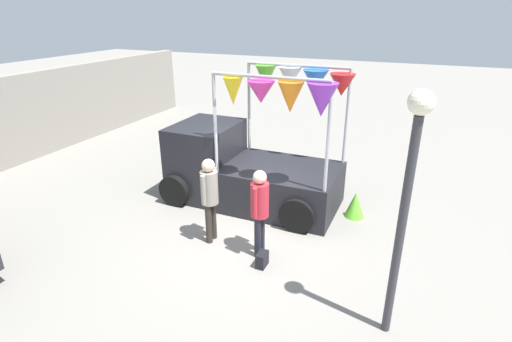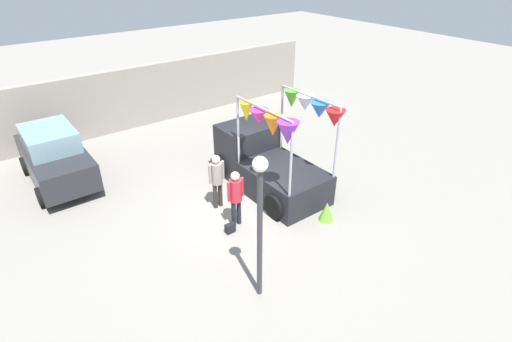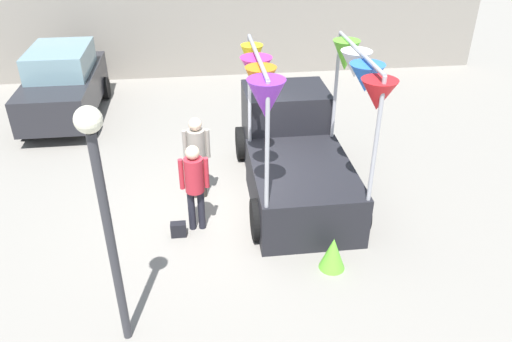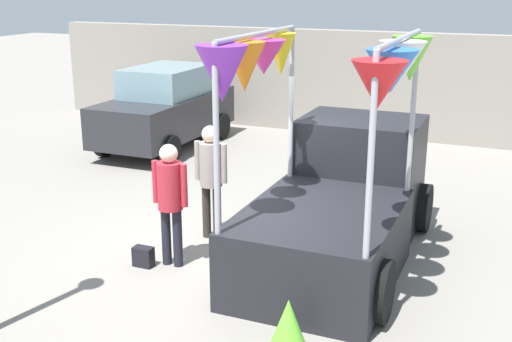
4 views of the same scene
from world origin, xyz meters
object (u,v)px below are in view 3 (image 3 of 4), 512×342
(vendor_truck, at_px, (294,146))
(folded_kite_bundle_lime, at_px, (333,253))
(parked_car, at_px, (64,83))
(street_lamp, at_px, (103,199))
(person_customer, at_px, (194,180))
(person_vendor, at_px, (197,150))
(handbag, at_px, (178,229))

(vendor_truck, xyz_separation_m, folded_kite_bundle_lime, (0.19, -2.65, -0.67))
(parked_car, bearing_deg, street_lamp, -73.80)
(person_customer, xyz_separation_m, street_lamp, (-1.06, -2.47, 1.30))
(person_customer, distance_m, person_vendor, 1.09)
(parked_car, xyz_separation_m, person_customer, (3.41, -5.65, 0.11))
(vendor_truck, distance_m, folded_kite_bundle_lime, 2.74)
(street_lamp, bearing_deg, parked_car, 106.20)
(person_vendor, relative_size, street_lamp, 0.50)
(vendor_truck, distance_m, handbag, 2.92)
(handbag, relative_size, folded_kite_bundle_lime, 0.47)
(person_customer, bearing_deg, person_vendor, 86.49)
(vendor_truck, xyz_separation_m, street_lamp, (-3.09, -3.73, 1.38))
(handbag, xyz_separation_m, folded_kite_bundle_lime, (2.58, -1.19, 0.16))
(vendor_truck, xyz_separation_m, person_customer, (-2.04, -1.26, 0.08))
(person_vendor, height_order, folded_kite_bundle_lime, person_vendor)
(street_lamp, height_order, folded_kite_bundle_lime, street_lamp)
(person_customer, relative_size, person_vendor, 0.98)
(vendor_truck, xyz_separation_m, handbag, (-2.39, -1.46, -0.83))
(vendor_truck, distance_m, person_vendor, 1.98)
(handbag, distance_m, folded_kite_bundle_lime, 2.84)
(handbag, bearing_deg, person_customer, 29.74)
(parked_car, xyz_separation_m, person_vendor, (3.48, -4.55, 0.13))
(person_vendor, distance_m, handbag, 1.65)
(parked_car, bearing_deg, folded_kite_bundle_lime, -51.31)
(person_vendor, distance_m, folded_kite_bundle_lime, 3.38)
(vendor_truck, relative_size, street_lamp, 1.18)
(street_lamp, relative_size, folded_kite_bundle_lime, 5.93)
(vendor_truck, bearing_deg, handbag, -148.66)
(vendor_truck, height_order, person_customer, vendor_truck)
(vendor_truck, distance_m, parked_car, 7.00)
(vendor_truck, height_order, person_vendor, vendor_truck)
(folded_kite_bundle_lime, bearing_deg, vendor_truck, 94.02)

